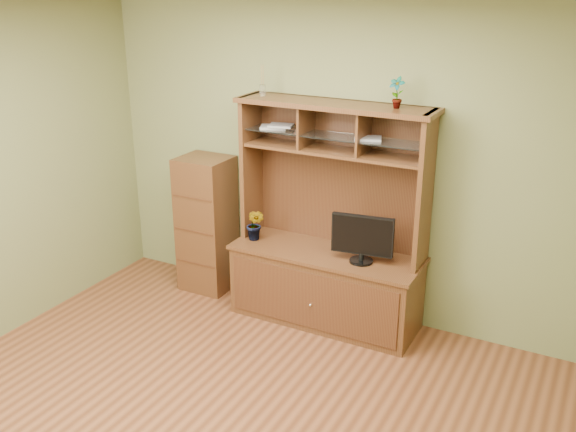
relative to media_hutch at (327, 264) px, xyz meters
The scene contains 8 objects.
room 1.92m from the media_hutch, 91.15° to the right, with size 4.54×4.04×2.74m.
media_hutch is the anchor object (origin of this frame).
monitor 0.49m from the media_hutch, 13.80° to the right, with size 0.50×0.19×0.40m.
orchid_plant 0.72m from the media_hutch, behind, with size 0.16×0.13×0.29m, color #25541D.
top_plant 1.58m from the media_hutch, ahead, with size 0.12×0.08×0.24m, color #2A6623.
reed_diffuser 1.62m from the media_hutch, behind, with size 0.05×0.05×0.25m.
magazines 1.16m from the media_hutch, 163.53° to the left, with size 1.10×0.23×0.04m.
side_cabinet 1.28m from the media_hutch, behind, with size 0.46×0.42×1.29m.
Camera 1 is at (2.07, -2.85, 2.84)m, focal length 40.00 mm.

